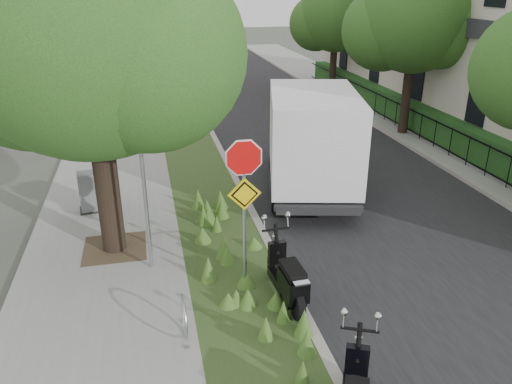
% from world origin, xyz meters
% --- Properties ---
extents(ground, '(120.00, 120.00, 0.00)m').
position_xyz_m(ground, '(0.00, 0.00, 0.00)').
color(ground, '#4C5147').
rests_on(ground, ground).
extents(sidewalk_near, '(3.50, 60.00, 0.12)m').
position_xyz_m(sidewalk_near, '(-4.25, 10.00, 0.06)').
color(sidewalk_near, gray).
rests_on(sidewalk_near, ground).
extents(verge, '(2.00, 60.00, 0.12)m').
position_xyz_m(verge, '(-1.50, 10.00, 0.06)').
color(verge, '#2F4F22').
rests_on(verge, ground).
extents(kerb_near, '(0.20, 60.00, 0.13)m').
position_xyz_m(kerb_near, '(-0.50, 10.00, 0.07)').
color(kerb_near, '#9E9991').
rests_on(kerb_near, ground).
extents(road, '(7.00, 60.00, 0.01)m').
position_xyz_m(road, '(3.00, 10.00, 0.01)').
color(road, black).
rests_on(road, ground).
extents(kerb_far, '(0.20, 60.00, 0.13)m').
position_xyz_m(kerb_far, '(6.50, 10.00, 0.07)').
color(kerb_far, '#9E9991').
rests_on(kerb_far, ground).
extents(footpath_far, '(3.20, 60.00, 0.12)m').
position_xyz_m(footpath_far, '(8.20, 10.00, 0.06)').
color(footpath_far, gray).
rests_on(footpath_far, ground).
extents(street_tree_main, '(6.21, 5.54, 7.66)m').
position_xyz_m(street_tree_main, '(-4.08, 2.86, 4.80)').
color(street_tree_main, black).
rests_on(street_tree_main, ground).
extents(bare_post, '(0.08, 0.08, 4.00)m').
position_xyz_m(bare_post, '(-3.20, 1.80, 2.12)').
color(bare_post, '#A5A8AD').
rests_on(bare_post, ground).
extents(bike_hoop, '(0.06, 0.78, 0.77)m').
position_xyz_m(bike_hoop, '(-2.70, -0.60, 0.50)').
color(bike_hoop, '#A5A8AD').
rests_on(bike_hoop, ground).
extents(sign_assembly, '(0.94, 0.08, 3.22)m').
position_xyz_m(sign_assembly, '(-1.40, 0.58, 2.33)').
color(sign_assembly, '#A5A8AD').
rests_on(sign_assembly, ground).
extents(fence_far, '(0.04, 24.00, 1.00)m').
position_xyz_m(fence_far, '(7.20, 10.00, 0.67)').
color(fence_far, black).
rests_on(fence_far, ground).
extents(hedge_far, '(1.00, 24.00, 1.10)m').
position_xyz_m(hedge_far, '(7.90, 10.00, 0.67)').
color(hedge_far, '#1C4318').
rests_on(hedge_far, footpath_far).
extents(brick_building, '(9.40, 10.40, 8.30)m').
position_xyz_m(brick_building, '(-9.50, 22.00, 4.21)').
color(brick_building, maroon).
rests_on(brick_building, ground).
extents(far_tree_b, '(4.83, 4.31, 6.56)m').
position_xyz_m(far_tree_b, '(6.94, 10.05, 4.37)').
color(far_tree_b, black).
rests_on(far_tree_b, ground).
extents(far_tree_c, '(4.37, 3.89, 5.93)m').
position_xyz_m(far_tree_c, '(6.94, 18.04, 3.95)').
color(far_tree_c, black).
rests_on(far_tree_c, ground).
extents(scooter_near, '(0.46, 1.92, 0.92)m').
position_xyz_m(scooter_near, '(-0.70, -0.11, 0.56)').
color(scooter_near, black).
rests_on(scooter_near, ground).
extents(box_truck, '(3.45, 6.03, 2.57)m').
position_xyz_m(box_truck, '(1.54, 5.46, 1.67)').
color(box_truck, '#262628').
rests_on(box_truck, ground).
extents(utility_cabinet, '(0.86, 0.63, 1.07)m').
position_xyz_m(utility_cabinet, '(-4.57, 5.08, 0.63)').
color(utility_cabinet, '#262628').
rests_on(utility_cabinet, ground).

